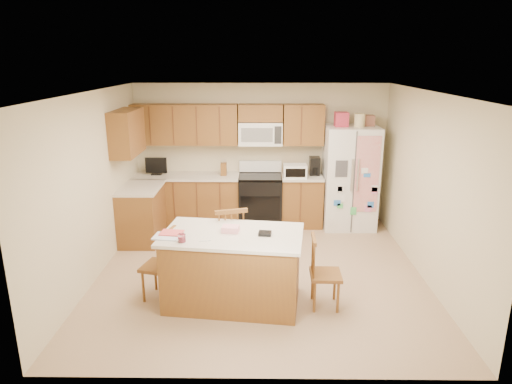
{
  "coord_description": "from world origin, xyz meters",
  "views": [
    {
      "loc": [
        0.01,
        -5.89,
        2.91
      ],
      "look_at": [
        -0.06,
        0.35,
        1.08
      ],
      "focal_mm": 32.0,
      "sensor_mm": 36.0,
      "label": 1
    }
  ],
  "objects_px": {
    "windsor_chair_back": "(229,245)",
    "stove": "(260,199)",
    "refrigerator": "(350,176)",
    "windsor_chair_left": "(160,266)",
    "windsor_chair_right": "(324,274)",
    "island": "(233,268)"
  },
  "relations": [
    {
      "from": "stove",
      "to": "island",
      "type": "xyz_separation_m",
      "value": [
        -0.33,
        -2.77,
        -0.01
      ]
    },
    {
      "from": "island",
      "to": "windsor_chair_right",
      "type": "distance_m",
      "value": 1.1
    },
    {
      "from": "stove",
      "to": "island",
      "type": "height_order",
      "value": "stove"
    },
    {
      "from": "island",
      "to": "windsor_chair_right",
      "type": "xyz_separation_m",
      "value": [
        1.1,
        -0.08,
        -0.04
      ]
    },
    {
      "from": "stove",
      "to": "windsor_chair_back",
      "type": "xyz_separation_m",
      "value": [
        -0.41,
        -2.13,
        0.02
      ]
    },
    {
      "from": "stove",
      "to": "refrigerator",
      "type": "xyz_separation_m",
      "value": [
        1.57,
        -0.06,
        0.45
      ]
    },
    {
      "from": "windsor_chair_left",
      "to": "stove",
      "type": "bearing_deg",
      "value": 65.13
    },
    {
      "from": "stove",
      "to": "refrigerator",
      "type": "height_order",
      "value": "refrigerator"
    },
    {
      "from": "stove",
      "to": "windsor_chair_back",
      "type": "bearing_deg",
      "value": -101.0
    },
    {
      "from": "windsor_chair_right",
      "to": "windsor_chair_left",
      "type": "bearing_deg",
      "value": 174.9
    },
    {
      "from": "stove",
      "to": "windsor_chair_left",
      "type": "xyz_separation_m",
      "value": [
        -1.24,
        -2.67,
        -0.04
      ]
    },
    {
      "from": "island",
      "to": "windsor_chair_back",
      "type": "height_order",
      "value": "windsor_chair_back"
    },
    {
      "from": "windsor_chair_left",
      "to": "windsor_chair_right",
      "type": "height_order",
      "value": "windsor_chair_left"
    },
    {
      "from": "windsor_chair_back",
      "to": "stove",
      "type": "bearing_deg",
      "value": 79.0
    },
    {
      "from": "stove",
      "to": "windsor_chair_right",
      "type": "xyz_separation_m",
      "value": [
        0.77,
        -2.85,
        -0.05
      ]
    },
    {
      "from": "windsor_chair_left",
      "to": "windsor_chair_back",
      "type": "xyz_separation_m",
      "value": [
        0.82,
        0.54,
        0.06
      ]
    },
    {
      "from": "refrigerator",
      "to": "windsor_chair_right",
      "type": "distance_m",
      "value": 2.94
    },
    {
      "from": "windsor_chair_right",
      "to": "windsor_chair_back",
      "type": "bearing_deg",
      "value": 148.76
    },
    {
      "from": "refrigerator",
      "to": "windsor_chair_left",
      "type": "relative_size",
      "value": 2.22
    },
    {
      "from": "stove",
      "to": "windsor_chair_back",
      "type": "height_order",
      "value": "stove"
    },
    {
      "from": "windsor_chair_left",
      "to": "refrigerator",
      "type": "bearing_deg",
      "value": 42.86
    },
    {
      "from": "refrigerator",
      "to": "windsor_chair_back",
      "type": "relative_size",
      "value": 1.95
    }
  ]
}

